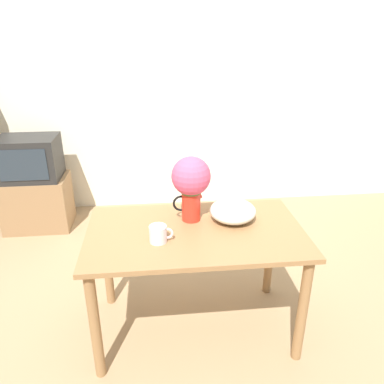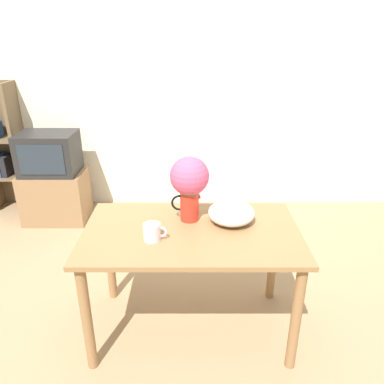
% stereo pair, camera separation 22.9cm
% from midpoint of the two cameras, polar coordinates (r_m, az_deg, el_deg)
% --- Properties ---
extents(ground_plane, '(12.00, 12.00, 0.00)m').
position_cam_midpoint_polar(ground_plane, '(2.72, -3.09, -19.45)').
color(ground_plane, '#9E7F5B').
extents(wall_back, '(8.00, 0.05, 2.60)m').
position_cam_midpoint_polar(wall_back, '(4.00, -5.13, 15.60)').
color(wall_back, '#EDE5CC').
rests_on(wall_back, ground_plane).
extents(table, '(1.30, 0.76, 0.75)m').
position_cam_midpoint_polar(table, '(2.31, -2.36, -8.34)').
color(table, olive).
rests_on(table, ground_plane).
extents(flower_vase, '(0.24, 0.24, 0.41)m').
position_cam_midpoint_polar(flower_vase, '(2.26, -3.05, 1.52)').
color(flower_vase, red).
rests_on(flower_vase, table).
extents(coffee_mug, '(0.14, 0.10, 0.10)m').
position_cam_midpoint_polar(coffee_mug, '(2.13, -8.20, -6.42)').
color(coffee_mug, silver).
rests_on(coffee_mug, table).
extents(white_bowl, '(0.29, 0.29, 0.13)m').
position_cam_midpoint_polar(white_bowl, '(2.34, 3.47, -2.97)').
color(white_bowl, silver).
rests_on(white_bowl, table).
extents(tv_stand, '(0.63, 0.42, 0.53)m').
position_cam_midpoint_polar(tv_stand, '(4.08, -24.01, -1.52)').
color(tv_stand, '#8E6B47').
rests_on(tv_stand, ground_plane).
extents(tv_set, '(0.55, 0.41, 0.41)m').
position_cam_midpoint_polar(tv_set, '(3.92, -25.14, 4.65)').
color(tv_set, black).
rests_on(tv_set, tv_stand).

